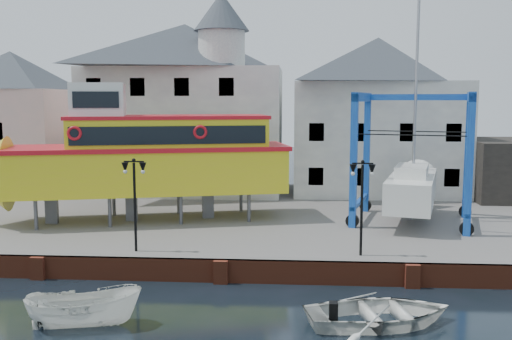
{
  "coord_description": "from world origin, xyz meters",
  "views": [
    {
      "loc": [
        3.14,
        -23.33,
        7.77
      ],
      "look_at": [
        1.0,
        7.0,
        4.0
      ],
      "focal_mm": 40.0,
      "sensor_mm": 36.0,
      "label": 1
    }
  ],
  "objects": [
    {
      "name": "ground",
      "position": [
        0.0,
        0.0,
        0.0
      ],
      "size": [
        140.0,
        140.0,
        0.0
      ],
      "primitive_type": "plane",
      "color": "black",
      "rests_on": "ground"
    },
    {
      "name": "hardstanding",
      "position": [
        0.0,
        11.0,
        0.5
      ],
      "size": [
        44.0,
        22.0,
        1.0
      ],
      "primitive_type": "cube",
      "color": "slate",
      "rests_on": "ground"
    },
    {
      "name": "quay_wall",
      "position": [
        -0.0,
        0.1,
        0.5
      ],
      "size": [
        44.0,
        0.47,
        1.0
      ],
      "color": "maroon",
      "rests_on": "ground"
    },
    {
      "name": "building_pink",
      "position": [
        -18.0,
        18.0,
        6.15
      ],
      "size": [
        8.0,
        7.0,
        10.3
      ],
      "color": "#CFABA1",
      "rests_on": "hardstanding"
    },
    {
      "name": "building_white_main",
      "position": [
        -4.87,
        18.39,
        7.34
      ],
      "size": [
        14.0,
        8.3,
        14.0
      ],
      "color": "#B8B8B8",
      "rests_on": "hardstanding"
    },
    {
      "name": "building_white_right",
      "position": [
        9.0,
        19.0,
        6.6
      ],
      "size": [
        12.0,
        8.0,
        11.2
      ],
      "color": "#B8B8B8",
      "rests_on": "hardstanding"
    },
    {
      "name": "lamp_post_left",
      "position": [
        -4.0,
        1.2,
        4.17
      ],
      "size": [
        1.12,
        0.32,
        4.2
      ],
      "color": "black",
      "rests_on": "hardstanding"
    },
    {
      "name": "lamp_post_right",
      "position": [
        6.0,
        1.2,
        4.17
      ],
      "size": [
        1.12,
        0.32,
        4.2
      ],
      "color": "black",
      "rests_on": "hardstanding"
    },
    {
      "name": "tour_boat",
      "position": [
        -6.03,
        7.65,
        4.61
      ],
      "size": [
        18.06,
        8.28,
        7.65
      ],
      "rotation": [
        0.0,
        0.0,
        0.24
      ],
      "color": "#59595E",
      "rests_on": "hardstanding"
    },
    {
      "name": "travel_lift",
      "position": [
        9.75,
        9.02,
        3.29
      ],
      "size": [
        7.49,
        9.39,
        13.75
      ],
      "rotation": [
        0.0,
        0.0,
        -0.26
      ],
      "color": "#0F329D",
      "rests_on": "hardstanding"
    },
    {
      "name": "motorboat_a",
      "position": [
        -4.07,
        -5.02,
        0.0
      ],
      "size": [
        4.15,
        2.26,
        1.52
      ],
      "primitive_type": "imported",
      "rotation": [
        0.0,
        0.0,
        1.78
      ],
      "color": "white",
      "rests_on": "ground"
    },
    {
      "name": "motorboat_b",
      "position": [
        6.09,
        -4.06,
        0.0
      ],
      "size": [
        5.82,
        4.7,
        1.07
      ],
      "primitive_type": "imported",
      "rotation": [
        0.0,
        0.0,
        1.79
      ],
      "color": "white",
      "rests_on": "ground"
    }
  ]
}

